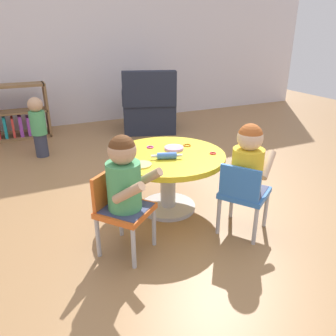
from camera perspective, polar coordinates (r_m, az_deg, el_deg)
The scene contains 17 objects.
ground_plane at distance 2.72m, azimuth 0.00°, elevation -6.85°, with size 10.00×10.00×0.00m, color #9E7247.
back_wall at distance 5.24m, azimuth -15.24°, elevation 22.68°, with size 8.00×0.12×2.80m, color silver.
craft_table at distance 2.56m, azimuth 0.00°, elevation 0.08°, with size 0.87×0.87×0.47m.
child_chair_left at distance 2.12m, azimuth -8.12°, elevation -6.85°, with size 0.42×0.42×0.54m.
seated_child_left at distance 2.00m, azimuth -7.52°, elevation -1.46°, with size 0.43×0.44×0.51m.
child_chair_right at distance 2.33m, azimuth 12.77°, elevation -4.32°, with size 0.42×0.42×0.54m.
seated_child_right at distance 2.28m, azimuth 13.58°, elevation 1.17°, with size 0.44×0.42×0.51m.
bookshelf_low at distance 4.81m, azimuth -25.36°, elevation 7.91°, with size 0.93×0.28×0.70m.
armchair_dark at distance 4.73m, azimuth -3.32°, elevation 10.12°, with size 0.89×0.91×0.85m.
toddler_standing at distance 3.96m, azimuth -21.38°, elevation 6.82°, with size 0.17×0.17×0.67m.
rolling_pin at distance 2.41m, azimuth -0.21°, elevation 2.11°, with size 0.22×0.10×0.05m.
craft_scissors at distance 2.60m, azimuth -7.86°, elevation 2.91°, with size 0.14×0.08×0.01m.
playdough_blob_0 at distance 2.31m, azimuth -4.58°, elevation 0.58°, with size 0.14×0.14×0.01m, color #F2CC72.
playdough_blob_1 at distance 2.61m, azimuth 1.03°, elevation 3.43°, with size 0.15×0.15×0.02m, color #CC99E5.
cookie_cutter_0 at distance 2.54m, azimuth 7.71°, elevation 2.54°, with size 0.05×0.05×0.01m, color red.
cookie_cutter_1 at distance 2.66m, azimuth -3.08°, elevation 3.61°, with size 0.06×0.06×0.01m, color #D83FA5.
cookie_cutter_2 at distance 2.70m, azimuth 3.30°, elevation 3.95°, with size 0.06×0.06×0.01m, color orange.
Camera 1 is at (-1.00, -2.14, 1.35)m, focal length 35.49 mm.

